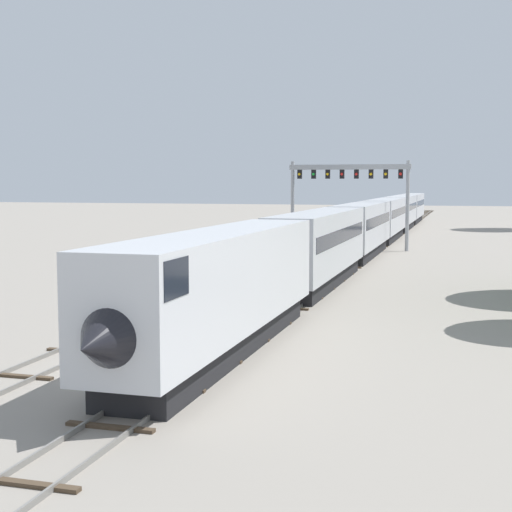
% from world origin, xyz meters
% --- Properties ---
extents(ground_plane, '(400.00, 400.00, 0.00)m').
position_xyz_m(ground_plane, '(0.00, 0.00, 0.00)').
color(ground_plane, gray).
extents(track_main, '(2.60, 200.00, 0.16)m').
position_xyz_m(track_main, '(2.00, 60.00, 0.07)').
color(track_main, slate).
rests_on(track_main, ground).
extents(track_near, '(2.60, 160.00, 0.16)m').
position_xyz_m(track_near, '(-3.50, 40.00, 0.07)').
color(track_near, slate).
rests_on(track_near, ground).
extents(passenger_train, '(3.04, 121.18, 4.80)m').
position_xyz_m(passenger_train, '(2.00, 54.26, 2.61)').
color(passenger_train, silver).
rests_on(passenger_train, ground).
extents(signal_gantry, '(12.10, 0.49, 8.82)m').
position_xyz_m(signal_gantry, '(-0.25, 50.07, 6.53)').
color(signal_gantry, '#999BA0').
rests_on(signal_gantry, ground).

